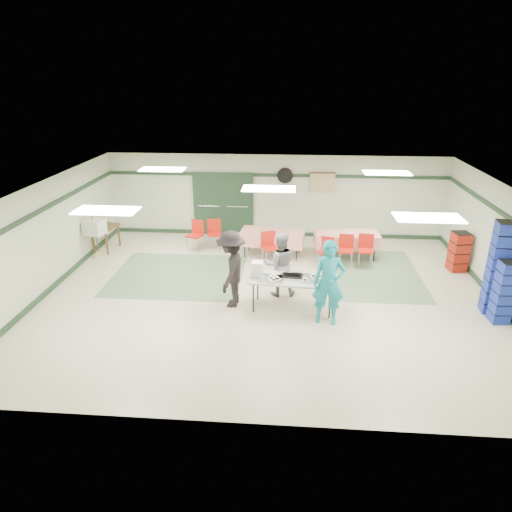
# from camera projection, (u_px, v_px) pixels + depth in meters

# --- Properties ---
(floor) EXTENTS (11.00, 11.00, 0.00)m
(floor) POSITION_uv_depth(u_px,v_px,m) (268.00, 295.00, 11.32)
(floor) COLOR beige
(floor) RESTS_ON ground
(ceiling) EXTENTS (11.00, 11.00, 0.00)m
(ceiling) POSITION_uv_depth(u_px,v_px,m) (269.00, 188.00, 10.31)
(ceiling) COLOR white
(ceiling) RESTS_ON wall_back
(wall_back) EXTENTS (11.00, 0.00, 11.00)m
(wall_back) POSITION_uv_depth(u_px,v_px,m) (275.00, 196.00, 14.98)
(wall_back) COLOR beige
(wall_back) RESTS_ON floor
(wall_front) EXTENTS (11.00, 0.00, 11.00)m
(wall_front) POSITION_uv_depth(u_px,v_px,m) (252.00, 351.00, 6.65)
(wall_front) COLOR beige
(wall_front) RESTS_ON floor
(wall_left) EXTENTS (0.00, 9.00, 9.00)m
(wall_left) POSITION_uv_depth(u_px,v_px,m) (45.00, 238.00, 11.21)
(wall_left) COLOR beige
(wall_left) RESTS_ON floor
(wall_right) EXTENTS (0.00, 9.00, 9.00)m
(wall_right) POSITION_uv_depth(u_px,v_px,m) (508.00, 250.00, 10.42)
(wall_right) COLOR beige
(wall_right) RESTS_ON floor
(trim_back) EXTENTS (11.00, 0.06, 0.10)m
(trim_back) POSITION_uv_depth(u_px,v_px,m) (276.00, 175.00, 14.69)
(trim_back) COLOR #1C3420
(trim_back) RESTS_ON wall_back
(baseboard_back) EXTENTS (11.00, 0.06, 0.12)m
(baseboard_back) POSITION_uv_depth(u_px,v_px,m) (275.00, 234.00, 15.43)
(baseboard_back) COLOR #1C3420
(baseboard_back) RESTS_ON floor
(trim_left) EXTENTS (0.06, 9.00, 0.10)m
(trim_left) POSITION_uv_depth(u_px,v_px,m) (41.00, 210.00, 10.95)
(trim_left) COLOR #1C3420
(trim_left) RESTS_ON wall_back
(baseboard_left) EXTENTS (0.06, 9.00, 0.12)m
(baseboard_left) POSITION_uv_depth(u_px,v_px,m) (55.00, 285.00, 11.69)
(baseboard_left) COLOR #1C3420
(baseboard_left) RESTS_ON floor
(baseboard_right) EXTENTS (0.06, 9.00, 0.12)m
(baseboard_right) POSITION_uv_depth(u_px,v_px,m) (496.00, 300.00, 10.90)
(baseboard_right) COLOR #1C3420
(baseboard_right) RESTS_ON floor
(green_patch_a) EXTENTS (3.50, 3.00, 0.01)m
(green_patch_a) POSITION_uv_depth(u_px,v_px,m) (178.00, 275.00, 12.42)
(green_patch_a) COLOR slate
(green_patch_a) RESTS_ON floor
(green_patch_b) EXTENTS (2.50, 3.50, 0.01)m
(green_patch_b) POSITION_uv_depth(u_px,v_px,m) (372.00, 273.00, 12.50)
(green_patch_b) COLOR slate
(green_patch_b) RESTS_ON floor
(double_door_left) EXTENTS (0.90, 0.06, 2.10)m
(double_door_left) POSITION_uv_depth(u_px,v_px,m) (209.00, 204.00, 15.19)
(double_door_left) COLOR gray
(double_door_left) RESTS_ON floor
(double_door_right) EXTENTS (0.90, 0.06, 2.10)m
(double_door_right) POSITION_uv_depth(u_px,v_px,m) (238.00, 205.00, 15.12)
(double_door_right) COLOR gray
(double_door_right) RESTS_ON floor
(door_frame) EXTENTS (2.00, 0.03, 2.15)m
(door_frame) POSITION_uv_depth(u_px,v_px,m) (223.00, 205.00, 15.14)
(door_frame) COLOR #1C3420
(door_frame) RESTS_ON floor
(wall_fan) EXTENTS (0.50, 0.10, 0.50)m
(wall_fan) POSITION_uv_depth(u_px,v_px,m) (285.00, 176.00, 14.64)
(wall_fan) COLOR black
(wall_fan) RESTS_ON wall_back
(scroll_banner) EXTENTS (0.80, 0.02, 0.60)m
(scroll_banner) POSITION_uv_depth(u_px,v_px,m) (322.00, 182.00, 14.63)
(scroll_banner) COLOR tan
(scroll_banner) RESTS_ON wall_back
(serving_table) EXTENTS (2.06, 0.98, 0.76)m
(serving_table) POSITION_uv_depth(u_px,v_px,m) (293.00, 280.00, 10.40)
(serving_table) COLOR #B3B3AE
(serving_table) RESTS_ON floor
(sheet_tray_right) EXTENTS (0.65, 0.52, 0.02)m
(sheet_tray_right) POSITION_uv_depth(u_px,v_px,m) (315.00, 279.00, 10.33)
(sheet_tray_right) COLOR silver
(sheet_tray_right) RESTS_ON serving_table
(sheet_tray_mid) EXTENTS (0.59, 0.47, 0.02)m
(sheet_tray_mid) POSITION_uv_depth(u_px,v_px,m) (290.00, 276.00, 10.48)
(sheet_tray_mid) COLOR silver
(sheet_tray_mid) RESTS_ON serving_table
(sheet_tray_left) EXTENTS (0.60, 0.48, 0.02)m
(sheet_tray_left) POSITION_uv_depth(u_px,v_px,m) (271.00, 279.00, 10.34)
(sheet_tray_left) COLOR silver
(sheet_tray_left) RESTS_ON serving_table
(baking_pan) EXTENTS (0.45, 0.31, 0.08)m
(baking_pan) POSITION_uv_depth(u_px,v_px,m) (292.00, 277.00, 10.40)
(baking_pan) COLOR black
(baking_pan) RESTS_ON serving_table
(foam_box_stack) EXTENTS (0.27, 0.25, 0.35)m
(foam_box_stack) POSITION_uv_depth(u_px,v_px,m) (257.00, 269.00, 10.47)
(foam_box_stack) COLOR white
(foam_box_stack) RESTS_ON serving_table
(volunteer_teal) EXTENTS (0.72, 0.50, 1.89)m
(volunteer_teal) POSITION_uv_depth(u_px,v_px,m) (329.00, 283.00, 9.74)
(volunteer_teal) COLOR teal
(volunteer_teal) RESTS_ON floor
(volunteer_grey) EXTENTS (0.86, 0.71, 1.61)m
(volunteer_grey) POSITION_uv_depth(u_px,v_px,m) (280.00, 264.00, 11.05)
(volunteer_grey) COLOR gray
(volunteer_grey) RESTS_ON floor
(volunteer_dark) EXTENTS (0.78, 1.23, 1.83)m
(volunteer_dark) POSITION_uv_depth(u_px,v_px,m) (231.00, 269.00, 10.50)
(volunteer_dark) COLOR black
(volunteer_dark) RESTS_ON floor
(dining_table_a) EXTENTS (1.90, 0.95, 0.77)m
(dining_table_a) POSITION_uv_depth(u_px,v_px,m) (347.00, 239.00, 13.41)
(dining_table_a) COLOR red
(dining_table_a) RESTS_ON floor
(dining_table_b) EXTENTS (1.93, 1.02, 0.77)m
(dining_table_b) POSITION_uv_depth(u_px,v_px,m) (272.00, 237.00, 13.57)
(dining_table_b) COLOR red
(dining_table_b) RESTS_ON floor
(chair_a) EXTENTS (0.44, 0.44, 0.89)m
(chair_a) POSITION_uv_depth(u_px,v_px,m) (346.00, 247.00, 12.91)
(chair_a) COLOR red
(chair_a) RESTS_ON floor
(chair_b) EXTENTS (0.46, 0.47, 0.80)m
(chair_b) POSITION_uv_depth(u_px,v_px,m) (326.00, 248.00, 12.96)
(chair_b) COLOR red
(chair_b) RESTS_ON floor
(chair_c) EXTENTS (0.46, 0.46, 0.91)m
(chair_c) POSITION_uv_depth(u_px,v_px,m) (366.00, 247.00, 12.86)
(chair_c) COLOR red
(chair_c) RESTS_ON floor
(chair_d) EXTENTS (0.55, 0.55, 0.92)m
(chair_d) POSITION_uv_depth(u_px,v_px,m) (269.00, 244.00, 13.05)
(chair_d) COLOR red
(chair_d) RESTS_ON floor
(chair_loose_a) EXTENTS (0.49, 0.49, 0.91)m
(chair_loose_a) POSITION_uv_depth(u_px,v_px,m) (214.00, 231.00, 14.16)
(chair_loose_a) COLOR red
(chair_loose_a) RESTS_ON floor
(chair_loose_b) EXTENTS (0.57, 0.57, 0.94)m
(chair_loose_b) POSITION_uv_depth(u_px,v_px,m) (196.00, 232.00, 14.00)
(chair_loose_b) COLOR red
(chair_loose_b) RESTS_ON floor
(crate_stack_blue_a) EXTENTS (0.46, 0.46, 2.17)m
(crate_stack_blue_a) POSITION_uv_depth(u_px,v_px,m) (498.00, 268.00, 10.12)
(crate_stack_blue_a) COLOR #1B22A3
(crate_stack_blue_a) RESTS_ON floor
(crate_stack_red) EXTENTS (0.49, 0.49, 1.11)m
(crate_stack_red) POSITION_uv_depth(u_px,v_px,m) (459.00, 252.00, 12.51)
(crate_stack_red) COLOR #A62110
(crate_stack_red) RESTS_ON floor
(crate_stack_blue_b) EXTENTS (0.38, 0.38, 1.44)m
(crate_stack_blue_b) POSITION_uv_depth(u_px,v_px,m) (504.00, 292.00, 9.83)
(crate_stack_blue_b) COLOR #1B22A3
(crate_stack_blue_b) RESTS_ON floor
(printer_table) EXTENTS (0.70, 0.95, 0.74)m
(printer_table) POSITION_uv_depth(u_px,v_px,m) (105.00, 230.00, 13.98)
(printer_table) COLOR brown
(printer_table) RESTS_ON floor
(office_printer) EXTENTS (0.62, 0.57, 0.42)m
(office_printer) POSITION_uv_depth(u_px,v_px,m) (94.00, 227.00, 13.20)
(office_printer) COLOR beige
(office_printer) RESTS_ON printer_table
(broom) EXTENTS (0.07, 0.23, 1.41)m
(broom) POSITION_uv_depth(u_px,v_px,m) (95.00, 233.00, 13.43)
(broom) COLOR brown
(broom) RESTS_ON floor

